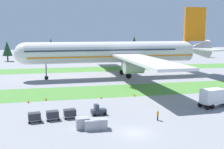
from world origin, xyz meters
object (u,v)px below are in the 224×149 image
Objects in this scene: uld_container_0 at (82,123)px; taxiway_marker_0 at (28,102)px; catering_truck at (216,97)px; cargo_dolly_second at (53,115)px; cargo_dolly_lead at (70,113)px; taxiway_marker_3 at (134,95)px; cargo_dolly_third at (34,117)px; ground_crew_marshaller at (158,115)px; airliner at (118,52)px; uld_container_1 at (100,124)px; baggage_tug at (98,111)px; uld_container_2 at (91,125)px; taxiway_marker_1 at (46,99)px; taxiway_marker_2 at (101,98)px.

uld_container_0 is 19.69m from taxiway_marker_0.
uld_container_0 is at bearing -88.76° from catering_truck.
cargo_dolly_second is 3.85× the size of taxiway_marker_0.
cargo_dolly_lead is 20.22m from taxiway_marker_3.
cargo_dolly_third is 20.14m from ground_crew_marshaller.
cargo_dolly_third is at bearing -146.59° from taxiway_marker_3.
airliner is 49.08m from uld_container_0.
cargo_dolly_lead is 14.72m from ground_crew_marshaller.
uld_container_1 is (-13.98, -46.34, -7.32)m from airliner.
ground_crew_marshaller is 2.81× the size of taxiway_marker_0.
cargo_dolly_third is 8.61m from uld_container_0.
baggage_tug is (-13.18, -39.49, -7.31)m from airliner.
cargo_dolly_third is 10.07m from uld_container_2.
uld_container_0 is 23.12m from taxiway_marker_3.
catering_truck is at bearing -16.53° from taxiway_marker_0.
airliner is at bearing 153.48° from baggage_tug.
uld_container_0 is (4.41, -5.00, -0.06)m from cargo_dolly_second.
baggage_tug reaches higher than uld_container_1.
airliner is at bearing 71.65° from uld_container_2.
uld_container_0 reaches higher than cargo_dolly_third.
uld_container_1 is 21.25m from taxiway_marker_1.
cargo_dolly_second reaches higher than taxiway_marker_2.
taxiway_marker_0 is 23.13m from taxiway_marker_3.
taxiway_marker_3 is (1.27, 17.32, -0.64)m from ground_crew_marshaller.
cargo_dolly_third is 12.93m from taxiway_marker_0.
ground_crew_marshaller is 11.50m from uld_container_2.
cargo_dolly_lead is at bearing -72.45° from taxiway_marker_1.
ground_crew_marshaller is at bearing 173.75° from airliner.
cargo_dolly_third is at bearing -96.09° from taxiway_marker_1.
baggage_tug is 16.20m from taxiway_marker_3.
taxiway_marker_0 is at bearing 120.12° from uld_container_2.
taxiway_marker_1 is at bearing 22.03° from taxiway_marker_0.
cargo_dolly_lead is 6.76m from uld_container_2.
baggage_tug is 10.83m from cargo_dolly_third.
cargo_dolly_third is at bearing -99.29° from catering_truck.
cargo_dolly_second is 6.67m from uld_container_0.
cargo_dolly_second is 3.89× the size of taxiway_marker_3.
uld_container_2 reaches higher than taxiway_marker_3.
baggage_tug reaches higher than ground_crew_marshaller.
taxiway_marker_0 is at bearing -119.34° from catering_truck.
taxiway_marker_2 is at bearing 140.55° from cargo_dolly_lead.
uld_container_1 is at bearing -14.64° from baggage_tug.
taxiway_marker_3 is (15.37, 13.11, -0.61)m from cargo_dolly_lead.
cargo_dolly_third is 25.30m from taxiway_marker_3.
catering_truck is (10.10, -38.92, -6.17)m from airliner.
taxiway_marker_2 is (-20.69, 11.13, -1.72)m from catering_truck.
cargo_dolly_third is at bearing -81.16° from taxiway_marker_0.
uld_container_2 is (-11.33, -1.96, -0.18)m from ground_crew_marshaller.
cargo_dolly_lead is 14.04m from taxiway_marker_1.
taxiway_marker_1 is (-5.77, 18.78, -0.53)m from uld_container_0.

